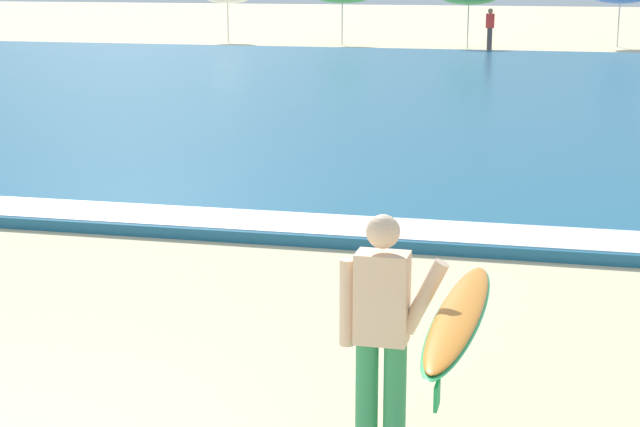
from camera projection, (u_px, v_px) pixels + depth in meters
sea at (403, 96)px, 25.85m from camera, size 120.00×28.00×0.14m
surf_foam at (240, 219)px, 13.14m from camera, size 120.00×1.02×0.01m
surfer_with_board at (420, 322)px, 6.70m from camera, size 0.94×2.85×1.73m
beachgoer_near_row_left at (490, 28)px, 40.51m from camera, size 0.32×0.20×1.58m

